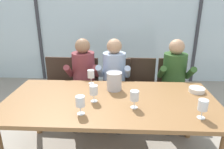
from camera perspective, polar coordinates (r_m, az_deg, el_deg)
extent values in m
plane|color=#9E9384|center=(3.37, 0.54, -10.47)|extent=(14.00, 14.00, 0.00)
cube|color=silver|center=(4.41, 1.37, 14.63)|extent=(7.40, 0.03, 2.60)
cube|color=#38383D|center=(4.74, -19.87, 13.86)|extent=(0.06, 0.06, 2.60)
cube|color=#38383D|center=(4.66, 22.91, 13.41)|extent=(0.06, 0.06, 2.60)
cube|color=#568942|center=(7.68, 1.98, 14.21)|extent=(13.40, 2.40, 1.90)
cube|color=olive|center=(2.15, -0.45, -7.44)|extent=(2.20, 1.04, 0.04)
cylinder|color=olive|center=(2.91, -20.30, -9.21)|extent=(0.07, 0.07, 0.69)
cylinder|color=olive|center=(2.84, 21.06, -10.12)|extent=(0.07, 0.07, 0.69)
cube|color=#332319|center=(3.17, -15.10, -3.82)|extent=(0.46, 0.46, 0.03)
cube|color=#332319|center=(3.27, -14.29, 1.15)|extent=(0.42, 0.05, 0.42)
cylinder|color=#332319|center=(3.19, -19.11, -8.91)|extent=(0.04, 0.04, 0.45)
cylinder|color=#332319|center=(3.06, -12.49, -9.51)|extent=(0.04, 0.04, 0.45)
cylinder|color=#332319|center=(3.50, -16.67, -6.00)|extent=(0.04, 0.04, 0.45)
cylinder|color=#332319|center=(3.38, -10.62, -6.40)|extent=(0.04, 0.04, 0.45)
cube|color=#332319|center=(3.06, -8.28, -4.18)|extent=(0.47, 0.47, 0.03)
cube|color=#332319|center=(3.16, -7.60, 0.97)|extent=(0.42, 0.06, 0.42)
cylinder|color=#332319|center=(3.06, -12.43, -9.49)|extent=(0.04, 0.04, 0.45)
cylinder|color=#332319|center=(2.97, -5.34, -10.06)|extent=(0.04, 0.04, 0.45)
cylinder|color=#332319|center=(3.38, -10.44, -6.39)|extent=(0.04, 0.04, 0.45)
cylinder|color=#332319|center=(3.29, -4.04, -6.80)|extent=(0.04, 0.04, 0.45)
cube|color=#332319|center=(3.02, 0.64, -4.32)|extent=(0.50, 0.50, 0.03)
cube|color=#332319|center=(3.12, 1.30, 0.88)|extent=(0.42, 0.09, 0.42)
cylinder|color=#332319|center=(3.00, -3.65, -9.66)|extent=(0.04, 0.04, 0.45)
cylinder|color=#332319|center=(2.94, 3.67, -10.34)|extent=(0.04, 0.04, 0.45)
cylinder|color=#332319|center=(3.33, -2.04, -6.50)|extent=(0.04, 0.04, 0.45)
cylinder|color=#332319|center=(3.27, 4.52, -7.03)|extent=(0.04, 0.04, 0.45)
cube|color=#332319|center=(3.05, 8.12, -4.31)|extent=(0.45, 0.45, 0.03)
cube|color=#332319|center=(3.15, 8.11, 0.87)|extent=(0.42, 0.05, 0.42)
cylinder|color=#332319|center=(2.98, 4.39, -9.90)|extent=(0.04, 0.04, 0.45)
cylinder|color=#332319|center=(3.00, 11.77, -10.01)|extent=(0.04, 0.04, 0.45)
cylinder|color=#332319|center=(3.31, 4.44, -6.65)|extent=(0.04, 0.04, 0.45)
cylinder|color=#332319|center=(3.34, 11.02, -6.78)|extent=(0.04, 0.04, 0.45)
cube|color=#332319|center=(3.12, 16.54, -4.36)|extent=(0.46, 0.46, 0.03)
cube|color=#332319|center=(3.23, 16.30, 0.70)|extent=(0.42, 0.06, 0.42)
cylinder|color=#332319|center=(3.03, 13.17, -9.87)|extent=(0.04, 0.04, 0.45)
cylinder|color=#332319|center=(3.11, 20.23, -9.85)|extent=(0.04, 0.04, 0.45)
cylinder|color=#332319|center=(3.36, 12.38, -6.68)|extent=(0.04, 0.04, 0.45)
cylinder|color=#332319|center=(3.43, 18.72, -6.75)|extent=(0.04, 0.04, 0.45)
cylinder|color=brown|center=(2.98, -7.86, 1.19)|extent=(0.34, 0.34, 0.52)
sphere|color=#936B4C|center=(2.89, -8.19, 7.87)|extent=(0.21, 0.21, 0.21)
cube|color=#47423D|center=(2.91, -9.89, -4.94)|extent=(0.15, 0.41, 0.13)
cube|color=#47423D|center=(2.88, -6.35, -4.98)|extent=(0.15, 0.41, 0.13)
cylinder|color=#47423D|center=(2.85, -10.24, -11.34)|extent=(0.10, 0.10, 0.48)
cylinder|color=#47423D|center=(2.83, -6.57, -11.44)|extent=(0.10, 0.10, 0.48)
cylinder|color=brown|center=(2.89, -11.92, 0.90)|extent=(0.10, 0.33, 0.26)
cylinder|color=brown|center=(2.84, -4.40, 0.93)|extent=(0.10, 0.33, 0.26)
cylinder|color=#9EB2D1|center=(2.93, 0.61, 1.07)|extent=(0.33, 0.33, 0.52)
sphere|color=tan|center=(2.84, 0.64, 7.86)|extent=(0.21, 0.21, 0.21)
cube|color=#47423D|center=(2.85, -1.51, -5.12)|extent=(0.14, 0.40, 0.13)
cube|color=#47423D|center=(2.84, 2.12, -5.25)|extent=(0.14, 0.40, 0.13)
cylinder|color=#47423D|center=(2.80, -1.91, -11.64)|extent=(0.10, 0.10, 0.48)
cylinder|color=#47423D|center=(2.79, 1.84, -11.80)|extent=(0.10, 0.10, 0.48)
cylinder|color=#9EB2D1|center=(2.83, -3.40, 0.89)|extent=(0.09, 0.33, 0.26)
cylinder|color=#9EB2D1|center=(2.81, 4.31, 0.68)|extent=(0.09, 0.33, 0.26)
cylinder|color=#2D5123|center=(3.03, 16.89, 0.78)|extent=(0.34, 0.34, 0.52)
sphere|color=tan|center=(2.94, 17.58, 7.33)|extent=(0.21, 0.21, 0.21)
cube|color=#47423D|center=(2.92, 15.33, -5.26)|extent=(0.15, 0.41, 0.13)
cube|color=#47423D|center=(2.96, 18.78, -5.32)|extent=(0.15, 0.41, 0.13)
cylinder|color=#47423D|center=(2.87, 15.46, -11.63)|extent=(0.10, 0.10, 0.48)
cylinder|color=#47423D|center=(2.90, 19.03, -11.61)|extent=(0.10, 0.10, 0.48)
cylinder|color=#2D5123|center=(2.87, 13.64, 0.64)|extent=(0.10, 0.33, 0.26)
cylinder|color=#2D5123|center=(2.95, 20.96, 0.36)|extent=(0.10, 0.33, 0.26)
cylinder|color=#B7B7BC|center=(2.33, 0.63, -1.91)|extent=(0.17, 0.17, 0.20)
torus|color=silver|center=(2.29, 0.64, 0.47)|extent=(0.18, 0.18, 0.01)
cylinder|color=silver|center=(2.49, 22.51, -3.98)|extent=(0.17, 0.17, 0.05)
cylinder|color=silver|center=(1.91, -8.64, -10.68)|extent=(0.07, 0.07, 0.00)
cylinder|color=silver|center=(1.89, -8.70, -9.65)|extent=(0.01, 0.01, 0.07)
cylinder|color=silver|center=(1.85, -8.84, -7.35)|extent=(0.08, 0.08, 0.09)
cylinder|color=#560C1E|center=(1.86, -8.79, -8.08)|extent=(0.07, 0.07, 0.04)
cylinder|color=silver|center=(2.11, -5.02, -7.36)|extent=(0.07, 0.07, 0.00)
cylinder|color=silver|center=(2.10, -5.05, -6.40)|extent=(0.01, 0.01, 0.07)
cylinder|color=silver|center=(2.06, -5.12, -4.28)|extent=(0.08, 0.08, 0.09)
cylinder|color=silver|center=(2.55, -5.79, -2.44)|extent=(0.07, 0.07, 0.00)
cylinder|color=silver|center=(2.54, -5.82, -1.62)|extent=(0.01, 0.01, 0.07)
cylinder|color=silver|center=(2.51, -5.89, 0.19)|extent=(0.08, 0.08, 0.09)
cylinder|color=#560C1E|center=(2.52, -5.87, -0.38)|extent=(0.07, 0.07, 0.04)
cylinder|color=silver|center=(2.00, 6.15, -9.06)|extent=(0.07, 0.07, 0.00)
cylinder|color=silver|center=(1.98, 6.19, -8.06)|extent=(0.01, 0.01, 0.07)
cylinder|color=silver|center=(1.94, 6.28, -5.85)|extent=(0.08, 0.08, 0.09)
cylinder|color=silver|center=(1.99, 23.50, -10.95)|extent=(0.07, 0.07, 0.00)
cylinder|color=silver|center=(1.97, 23.66, -9.96)|extent=(0.01, 0.01, 0.07)
cylinder|color=silver|center=(1.93, 24.01, -7.76)|extent=(0.08, 0.08, 0.09)
cylinder|color=#560C1E|center=(1.94, 23.90, -8.45)|extent=(0.07, 0.07, 0.04)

